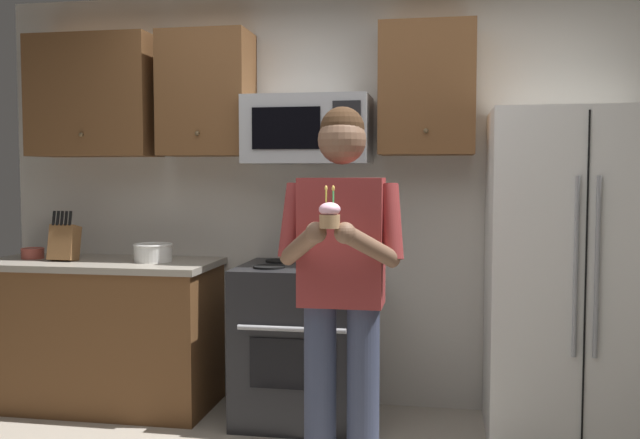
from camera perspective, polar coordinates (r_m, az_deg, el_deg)
wall_back at (r=4.46m, az=1.60°, el=1.68°), size 4.40×0.10×2.60m
oven_range at (r=4.22m, az=-1.27°, el=-9.94°), size 0.76×0.70×0.93m
microwave at (r=4.23m, az=-0.97°, el=7.27°), size 0.74×0.41×0.40m
refrigerator at (r=4.08m, az=19.80°, el=-4.37°), size 0.90×0.75×1.80m
cabinet_row_upper at (r=4.44m, az=-8.24°, el=10.03°), size 2.78×0.36×0.76m
counter_left at (r=4.67m, az=-17.24°, el=-8.78°), size 1.44×0.66×0.92m
knife_block at (r=4.64m, az=-20.04°, el=-1.73°), size 0.16×0.15×0.32m
bowl_large_white at (r=4.45m, az=-13.40°, el=-2.58°), size 0.24×0.24×0.11m
bowl_small_colored at (r=4.84m, az=-22.29°, el=-2.53°), size 0.14×0.14×0.07m
person at (r=3.20m, az=1.75°, el=-4.59°), size 0.60×0.48×1.76m
cupcake at (r=2.85m, az=0.79°, el=0.40°), size 0.09×0.09×0.17m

